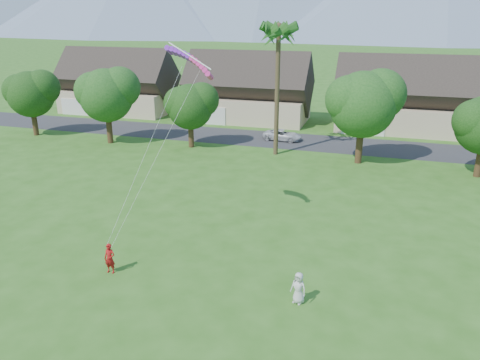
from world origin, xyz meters
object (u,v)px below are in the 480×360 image
at_px(parked_car, 282,135).
at_px(kite_flyer, 110,258).
at_px(parafoil_kite, 192,59).
at_px(watcher, 298,288).

bearing_deg(parked_car, kite_flyer, 178.75).
bearing_deg(kite_flyer, parked_car, 83.25).
xyz_separation_m(kite_flyer, parafoil_kite, (2.56, 6.07, 9.91)).
bearing_deg(parafoil_kite, kite_flyer, -109.99).
bearing_deg(parked_car, watcher, -162.10).
relative_size(kite_flyer, parked_car, 0.41).
xyz_separation_m(watcher, parafoil_kite, (-7.59, 5.87, 9.94)).
bearing_deg(watcher, parafoil_kite, 161.86).
distance_m(kite_flyer, watcher, 10.15).
distance_m(parked_car, parafoil_kite, 26.05).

